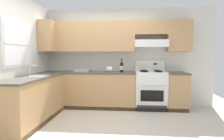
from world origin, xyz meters
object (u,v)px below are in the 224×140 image
at_px(wine_bottle, 122,67).
at_px(bowl, 82,71).
at_px(stove, 151,89).
at_px(paper_towel_roll, 110,69).

height_order(wine_bottle, bowl, wine_bottle).
xyz_separation_m(stove, wine_bottle, (-0.73, -0.03, 0.57)).
distance_m(stove, bowl, 1.78).
relative_size(stove, bowl, 3.31).
height_order(bowl, paper_towel_roll, paper_towel_roll).
bearing_deg(stove, paper_towel_roll, -179.73).
relative_size(bowl, paper_towel_roll, 2.71).
relative_size(wine_bottle, bowl, 0.93).
relative_size(stove, paper_towel_roll, 8.97).
distance_m(wine_bottle, bowl, 1.00).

